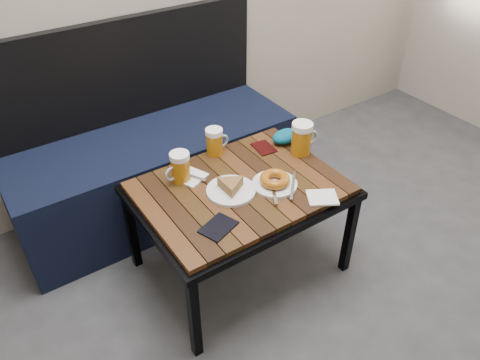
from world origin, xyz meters
TOP-DOWN VIEW (x-y plane):
  - bench at (-0.18, 1.76)m, footprint 1.40×0.50m
  - cafe_table at (-0.06, 1.15)m, footprint 0.84×0.62m
  - beer_mug_left at (-0.24, 1.32)m, footprint 0.12×0.09m
  - beer_mug_centre at (-0.02, 1.41)m, footprint 0.11×0.08m
  - beer_mug_right at (0.30, 1.20)m, footprint 0.14×0.09m
  - plate_pie at (-0.12, 1.14)m, footprint 0.20×0.20m
  - plate_bagel at (0.05, 1.07)m, footprint 0.22×0.22m
  - napkin_left at (-0.20, 1.31)m, footprint 0.15×0.15m
  - napkin_right at (0.16, 0.90)m, footprint 0.15×0.14m
  - passport_navy at (-0.27, 0.99)m, footprint 0.16×0.13m
  - passport_burgundy at (0.18, 1.32)m, footprint 0.09×0.12m
  - knit_pouch at (0.30, 1.31)m, footprint 0.14×0.09m

SIDE VIEW (x-z plane):
  - bench at x=-0.18m, z-range -0.20..0.75m
  - cafe_table at x=-0.06m, z-range 0.19..0.66m
  - passport_burgundy at x=0.18m, z-range 0.47..0.48m
  - passport_navy at x=-0.27m, z-range 0.47..0.48m
  - napkin_right at x=0.16m, z-range 0.47..0.48m
  - napkin_left at x=-0.20m, z-range 0.47..0.48m
  - plate_bagel at x=0.05m, z-range 0.47..0.52m
  - plate_pie at x=-0.12m, z-range 0.47..0.52m
  - knit_pouch at x=0.30m, z-range 0.47..0.53m
  - beer_mug_centre at x=-0.02m, z-range 0.47..0.59m
  - beer_mug_left at x=-0.24m, z-range 0.47..0.60m
  - beer_mug_right at x=0.30m, z-range 0.47..0.62m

